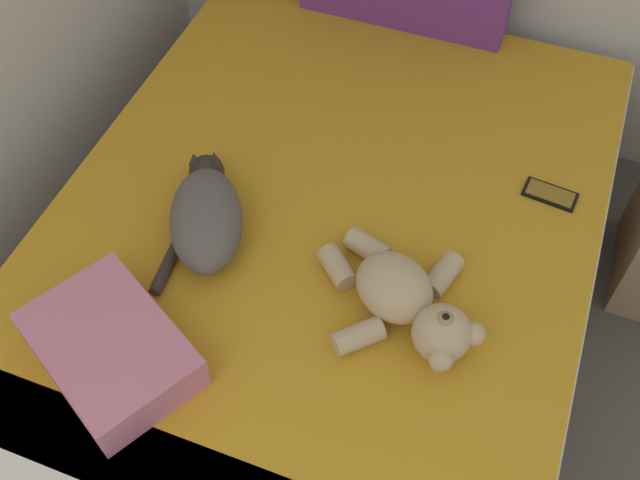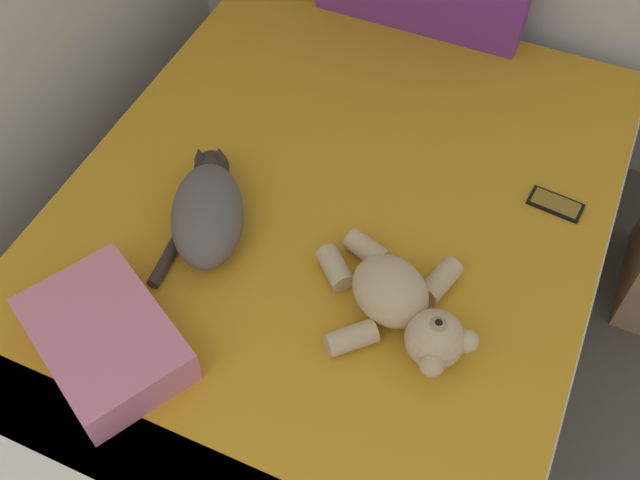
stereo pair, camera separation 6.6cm
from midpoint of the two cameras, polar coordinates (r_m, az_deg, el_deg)
name	(u,v)px [view 2 (the right image)]	position (r m, az deg, el deg)	size (l,w,h in m)	color
bed	(322,275)	(2.25, 1.00, -2.67)	(1.52, 2.04, 0.51)	#9E7A56
cat	(208,210)	(1.99, -7.65, 2.25)	(0.32, 0.44, 0.15)	#59514C
teddy_bear	(402,305)	(1.82, 7.33, -5.01)	(0.46, 0.38, 0.15)	tan
cell_phone	(556,204)	(2.19, 18.38, 2.61)	(0.15, 0.09, 0.01)	black
throw_pillow	(105,339)	(1.84, -15.14, -7.34)	(0.40, 0.28, 0.11)	#D1728C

